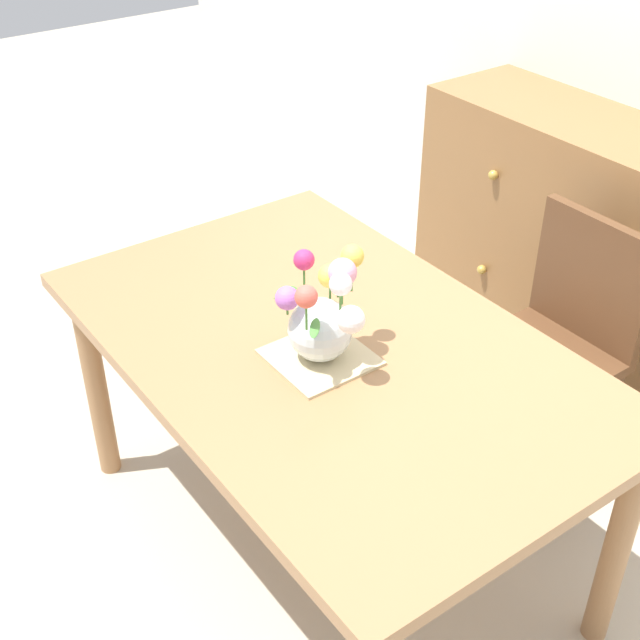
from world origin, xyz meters
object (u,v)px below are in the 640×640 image
object	(u,v)px
chair_far	(560,334)
dresser	(588,257)
flower_vase	(323,315)
dining_table	(329,370)

from	to	relation	value
chair_far	dresser	world-z (taller)	dresser
dresser	flower_vase	bearing A→B (deg)	-80.56
dining_table	dresser	bearing A→B (deg)	97.84
chair_far	dresser	size ratio (longest dim) A/B	0.64
dining_table	dresser	distance (m)	1.35
chair_far	flower_vase	bearing A→B (deg)	85.80
dresser	flower_vase	size ratio (longest dim) A/B	5.09
dining_table	chair_far	distance (m)	0.86
dining_table	dresser	xyz separation A→B (m)	(-0.18, 1.33, -0.18)
chair_far	dresser	xyz separation A→B (m)	(-0.30, 0.49, -0.02)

